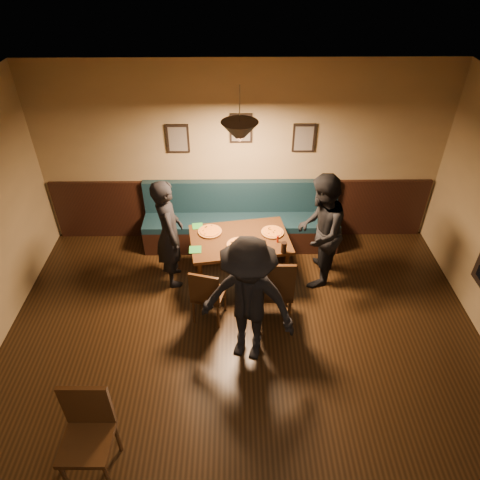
{
  "coord_description": "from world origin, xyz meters",
  "views": [
    {
      "loc": [
        -0.08,
        -2.43,
        4.31
      ],
      "look_at": [
        -0.03,
        2.04,
        0.95
      ],
      "focal_mm": 32.94,
      "sensor_mm": 36.0,
      "label": 1
    }
  ],
  "objects_px": {
    "diner_right": "(320,232)",
    "diner_front": "(248,302)",
    "chair_near_left": "(209,292)",
    "booth_bench": "(241,218)",
    "diner_left": "(169,234)",
    "cafe_chair_far": "(86,442)",
    "chair_near_right": "(273,287)",
    "tabasco_bottle": "(278,238)",
    "dining_table": "(240,259)",
    "soda_glass": "(284,248)"
  },
  "relations": [
    {
      "from": "soda_glass",
      "to": "cafe_chair_far",
      "type": "distance_m",
      "value": 3.15
    },
    {
      "from": "chair_near_right",
      "to": "chair_near_left",
      "type": "bearing_deg",
      "value": -179.85
    },
    {
      "from": "booth_bench",
      "to": "dining_table",
      "type": "relative_size",
      "value": 2.24
    },
    {
      "from": "cafe_chair_far",
      "to": "booth_bench",
      "type": "bearing_deg",
      "value": -111.06
    },
    {
      "from": "dining_table",
      "to": "soda_glass",
      "type": "relative_size",
      "value": 8.45
    },
    {
      "from": "dining_table",
      "to": "chair_near_right",
      "type": "xyz_separation_m",
      "value": [
        0.41,
        -0.77,
        0.17
      ]
    },
    {
      "from": "chair_near_right",
      "to": "diner_left",
      "type": "distance_m",
      "value": 1.59
    },
    {
      "from": "dining_table",
      "to": "diner_left",
      "type": "height_order",
      "value": "diner_left"
    },
    {
      "from": "booth_bench",
      "to": "cafe_chair_far",
      "type": "bearing_deg",
      "value": -111.99
    },
    {
      "from": "chair_near_right",
      "to": "diner_left",
      "type": "xyz_separation_m",
      "value": [
        -1.37,
        0.76,
        0.28
      ]
    },
    {
      "from": "booth_bench",
      "to": "chair_near_left",
      "type": "bearing_deg",
      "value": -105.32
    },
    {
      "from": "booth_bench",
      "to": "chair_near_left",
      "type": "height_order",
      "value": "booth_bench"
    },
    {
      "from": "cafe_chair_far",
      "to": "tabasco_bottle",
      "type": "bearing_deg",
      "value": -124.86
    },
    {
      "from": "diner_front",
      "to": "soda_glass",
      "type": "distance_m",
      "value": 1.15
    },
    {
      "from": "diner_front",
      "to": "tabasco_bottle",
      "type": "bearing_deg",
      "value": 88.72
    },
    {
      "from": "chair_near_right",
      "to": "diner_right",
      "type": "bearing_deg",
      "value": 49.13
    },
    {
      "from": "dining_table",
      "to": "diner_front",
      "type": "height_order",
      "value": "diner_front"
    },
    {
      "from": "chair_near_left",
      "to": "diner_left",
      "type": "height_order",
      "value": "diner_left"
    },
    {
      "from": "booth_bench",
      "to": "diner_front",
      "type": "distance_m",
      "value": 2.18
    },
    {
      "from": "chair_near_left",
      "to": "diner_right",
      "type": "height_order",
      "value": "diner_right"
    },
    {
      "from": "diner_left",
      "to": "tabasco_bottle",
      "type": "height_order",
      "value": "diner_left"
    },
    {
      "from": "diner_right",
      "to": "tabasco_bottle",
      "type": "height_order",
      "value": "diner_right"
    },
    {
      "from": "dining_table",
      "to": "soda_glass",
      "type": "xyz_separation_m",
      "value": [
        0.57,
        -0.32,
        0.44
      ]
    },
    {
      "from": "diner_left",
      "to": "diner_right",
      "type": "distance_m",
      "value": 2.03
    },
    {
      "from": "chair_near_left",
      "to": "cafe_chair_far",
      "type": "height_order",
      "value": "cafe_chair_far"
    },
    {
      "from": "chair_near_right",
      "to": "cafe_chair_far",
      "type": "height_order",
      "value": "chair_near_right"
    },
    {
      "from": "diner_front",
      "to": "cafe_chair_far",
      "type": "xyz_separation_m",
      "value": [
        -1.48,
        -1.4,
        -0.33
      ]
    },
    {
      "from": "chair_near_right",
      "to": "soda_glass",
      "type": "distance_m",
      "value": 0.55
    },
    {
      "from": "chair_near_left",
      "to": "diner_front",
      "type": "distance_m",
      "value": 0.86
    },
    {
      "from": "chair_near_left",
      "to": "booth_bench",
      "type": "bearing_deg",
      "value": 89.65
    },
    {
      "from": "chair_near_right",
      "to": "cafe_chair_far",
      "type": "bearing_deg",
      "value": -131.54
    },
    {
      "from": "chair_near_left",
      "to": "diner_front",
      "type": "xyz_separation_m",
      "value": [
        0.47,
        -0.59,
        0.41
      ]
    },
    {
      "from": "chair_near_right",
      "to": "cafe_chair_far",
      "type": "relative_size",
      "value": 1.05
    },
    {
      "from": "diner_left",
      "to": "diner_right",
      "type": "xyz_separation_m",
      "value": [
        2.03,
        -0.02,
        0.03
      ]
    },
    {
      "from": "booth_bench",
      "to": "chair_near_left",
      "type": "distance_m",
      "value": 1.63
    },
    {
      "from": "soda_glass",
      "to": "tabasco_bottle",
      "type": "relative_size",
      "value": 1.31
    },
    {
      "from": "dining_table",
      "to": "chair_near_left",
      "type": "relative_size",
      "value": 1.57
    },
    {
      "from": "diner_right",
      "to": "diner_front",
      "type": "xyz_separation_m",
      "value": [
        -1.0,
        -1.32,
        0.0
      ]
    },
    {
      "from": "dining_table",
      "to": "diner_right",
      "type": "relative_size",
      "value": 0.8
    },
    {
      "from": "booth_bench",
      "to": "cafe_chair_far",
      "type": "relative_size",
      "value": 2.96
    },
    {
      "from": "chair_near_left",
      "to": "diner_left",
      "type": "xyz_separation_m",
      "value": [
        -0.56,
        0.75,
        0.38
      ]
    },
    {
      "from": "soda_glass",
      "to": "chair_near_right",
      "type": "bearing_deg",
      "value": -109.29
    },
    {
      "from": "dining_table",
      "to": "diner_left",
      "type": "relative_size",
      "value": 0.83
    },
    {
      "from": "diner_right",
      "to": "diner_front",
      "type": "relative_size",
      "value": 1.0
    },
    {
      "from": "booth_bench",
      "to": "soda_glass",
      "type": "relative_size",
      "value": 18.92
    },
    {
      "from": "dining_table",
      "to": "diner_front",
      "type": "xyz_separation_m",
      "value": [
        0.08,
        -1.35,
        0.48
      ]
    },
    {
      "from": "diner_left",
      "to": "tabasco_bottle",
      "type": "relative_size",
      "value": 13.34
    },
    {
      "from": "booth_bench",
      "to": "cafe_chair_far",
      "type": "height_order",
      "value": "cafe_chair_far"
    },
    {
      "from": "diner_front",
      "to": "tabasco_bottle",
      "type": "relative_size",
      "value": 13.87
    },
    {
      "from": "chair_near_left",
      "to": "diner_front",
      "type": "relative_size",
      "value": 0.51
    }
  ]
}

